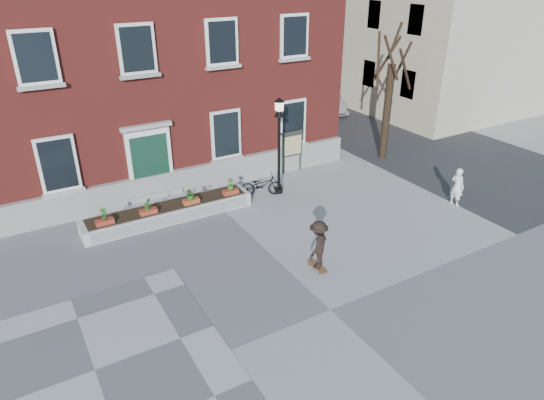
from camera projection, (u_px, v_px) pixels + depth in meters
ground at (330, 310)px, 13.13m from camera, size 100.00×100.00×0.00m
checker_patch at (95, 370)px, 11.19m from camera, size 6.00×6.00×0.01m
bicycle at (261, 185)px, 19.39m from camera, size 1.77×1.18×0.88m
parked_car at (327, 101)px, 30.24m from camera, size 2.38×4.24×1.32m
bystander at (457, 187)px, 18.51m from camera, size 0.40×0.58×1.51m
brick_building at (100, 20)px, 20.26m from camera, size 18.40×10.85×12.60m
planter_assembly at (169, 211)px, 17.65m from camera, size 6.20×1.12×1.15m
bare_tree at (388, 100)px, 22.17m from camera, size 1.83×1.83×6.16m
lamp_post at (279, 133)px, 18.68m from camera, size 0.40×0.40×3.93m
notice_board at (292, 145)px, 21.25m from camera, size 1.10×0.16×1.87m
skateboarder at (318, 245)px, 14.54m from camera, size 1.16×1.02×1.63m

